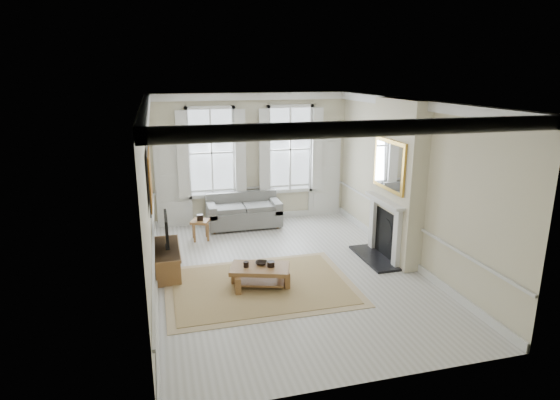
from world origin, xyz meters
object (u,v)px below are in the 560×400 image
object	(u,v)px
sofa	(243,213)
tv_stand	(167,260)
coffee_table	(260,271)
side_table	(200,224)

from	to	relation	value
sofa	tv_stand	xyz separation A→B (m)	(-2.01, -2.45, -0.10)
sofa	coffee_table	xyz separation A→B (m)	(-0.35, -3.60, -0.03)
side_table	coffee_table	distance (m)	2.99
coffee_table	sofa	bearing A→B (deg)	102.63
sofa	tv_stand	world-z (taller)	sofa
side_table	sofa	bearing A→B (deg)	31.64
tv_stand	sofa	bearing A→B (deg)	50.67
sofa	coffee_table	size ratio (longest dim) A/B	1.53
tv_stand	side_table	bearing A→B (deg)	64.38
coffee_table	side_table	bearing A→B (deg)	124.38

